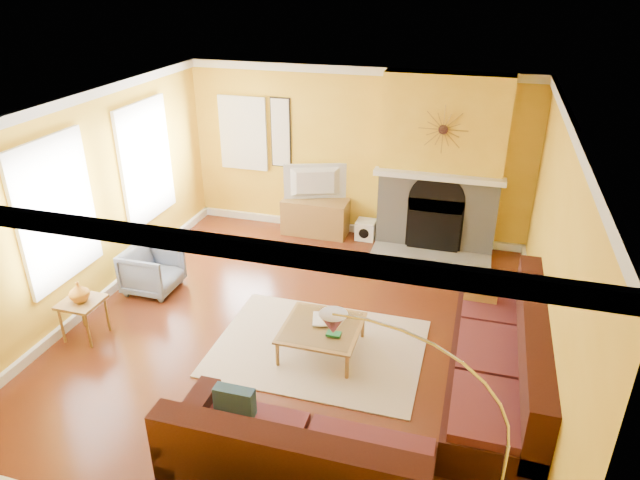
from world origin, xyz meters
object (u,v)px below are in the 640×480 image
(side_table, at_px, (85,319))
(arc_lamp, at_px, (421,452))
(media_console, at_px, (315,217))
(sectional_sofa, at_px, (384,357))
(coffee_table, at_px, (322,339))
(armchair, at_px, (152,270))

(side_table, xyz_separation_m, arc_lamp, (4.15, -1.70, 0.76))
(media_console, distance_m, side_table, 4.03)
(sectional_sofa, distance_m, side_table, 3.61)
(coffee_table, bearing_deg, sectional_sofa, -32.01)
(coffee_table, distance_m, media_console, 3.26)
(armchair, xyz_separation_m, side_table, (-0.20, -1.20, -0.06))
(sectional_sofa, xyz_separation_m, armchair, (-3.40, 1.20, -0.14))
(armchair, height_order, arc_lamp, arc_lamp)
(sectional_sofa, relative_size, media_console, 3.46)
(arc_lamp, bearing_deg, armchair, 143.73)
(armchair, relative_size, side_table, 1.38)
(media_console, height_order, side_table, media_console)
(sectional_sofa, height_order, media_console, sectional_sofa)
(sectional_sofa, bearing_deg, armchair, 160.56)
(armchair, relative_size, arc_lamp, 0.34)
(armchair, bearing_deg, media_console, -33.69)
(coffee_table, relative_size, side_table, 1.76)
(armchair, xyz_separation_m, arc_lamp, (3.95, -2.90, 0.70))
(coffee_table, height_order, media_console, media_console)
(sectional_sofa, distance_m, arc_lamp, 1.87)
(side_table, bearing_deg, arc_lamp, -22.26)
(sectional_sofa, bearing_deg, arc_lamp, -71.99)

